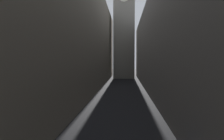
% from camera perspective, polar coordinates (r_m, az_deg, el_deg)
% --- Properties ---
extents(ground_plane, '(264.00, 264.00, 0.00)m').
position_cam_1_polar(ground_plane, '(43.62, 2.64, -6.79)').
color(ground_plane, black).
extents(building_block_left, '(14.12, 108.00, 25.72)m').
position_cam_1_polar(building_block_left, '(47.34, -12.87, 9.51)').
color(building_block_left, '#756B5B').
rests_on(building_block_left, ground).
extents(building_block_right, '(11.68, 108.00, 20.93)m').
position_cam_1_polar(building_block_right, '(46.32, 16.99, 6.64)').
color(building_block_right, slate).
rests_on(building_block_right, ground).
extents(clock_tower, '(9.06, 9.06, 58.62)m').
position_cam_1_polar(clock_tower, '(88.10, 3.32, 18.09)').
color(clock_tower, gray).
rests_on(clock_tower, ground).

